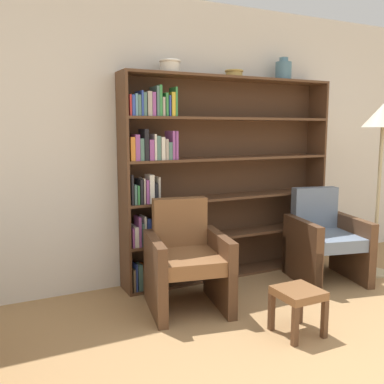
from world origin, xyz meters
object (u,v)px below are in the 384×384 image
object	(u,v)px
armchair_leather	(186,260)
footstool	(298,298)
bowl_terracotta	(170,66)
floor_lamp	(383,126)
bookshelf	(211,180)
bowl_cream	(234,73)
armchair_cushioned	(325,240)
vase_tall	(283,70)

from	to	relation	value
armchair_leather	footstool	size ratio (longest dim) A/B	2.61
bowl_terracotta	floor_lamp	distance (m)	2.21
bookshelf	bowl_cream	world-z (taller)	bowl_cream
bookshelf	armchair_cushioned	bearing A→B (deg)	-29.72
bowl_cream	footstool	world-z (taller)	bowl_cream
armchair_leather	floor_lamp	size ratio (longest dim) A/B	0.51
bookshelf	floor_lamp	world-z (taller)	bookshelf
bowl_terracotta	bowl_cream	distance (m)	0.69
bowl_cream	footstool	size ratio (longest dim) A/B	0.54
bowl_terracotta	armchair_leather	world-z (taller)	bowl_terracotta
bowl_terracotta	floor_lamp	xyz separation A→B (m)	(2.04, -0.67, -0.54)
armchair_leather	floor_lamp	distance (m)	2.43
bookshelf	armchair_leather	world-z (taller)	bookshelf
bookshelf	vase_tall	world-z (taller)	vase_tall
bowl_terracotta	armchair_leather	xyz separation A→B (m)	(-0.10, -0.55, -1.68)
footstool	bookshelf	bearing A→B (deg)	88.94
floor_lamp	bowl_terracotta	bearing A→B (deg)	161.89
bowl_terracotta	floor_lamp	world-z (taller)	bowl_terracotta
bookshelf	floor_lamp	size ratio (longest dim) A/B	1.29
bowl_terracotta	armchair_cushioned	world-z (taller)	bowl_terracotta
armchair_cushioned	floor_lamp	bearing A→B (deg)	-178.39
armchair_cushioned	armchair_leather	bearing A→B (deg)	12.54
armchair_cushioned	footstool	bearing A→B (deg)	51.16
armchair_leather	footstool	xyz separation A→B (m)	(0.52, -0.82, -0.13)
vase_tall	armchair_leather	size ratio (longest dim) A/B	0.26
bowl_terracotta	footstool	xyz separation A→B (m)	(0.42, -1.37, -1.81)
bowl_terracotta	vase_tall	world-z (taller)	vase_tall
vase_tall	footstool	bearing A→B (deg)	-122.60
bookshelf	armchair_cushioned	size ratio (longest dim) A/B	2.51
bookshelf	floor_lamp	distance (m)	1.82
vase_tall	floor_lamp	bearing A→B (deg)	-41.93
armchair_cushioned	bowl_cream	bearing A→B (deg)	-23.53
footstool	armchair_leather	bearing A→B (deg)	122.43
bowl_terracotta	floor_lamp	size ratio (longest dim) A/B	0.11
bowl_cream	vase_tall	distance (m)	0.61
armchair_cushioned	bowl_terracotta	bearing A→B (deg)	-8.33
bookshelf	floor_lamp	xyz separation A→B (m)	(1.60, -0.69, 0.54)
vase_tall	floor_lamp	size ratio (longest dim) A/B	0.13
floor_lamp	armchair_cushioned	bearing A→B (deg)	169.05
bookshelf	floor_lamp	bearing A→B (deg)	-23.30
armchair_cushioned	footstool	size ratio (longest dim) A/B	2.61
bookshelf	armchair_leather	bearing A→B (deg)	-133.75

